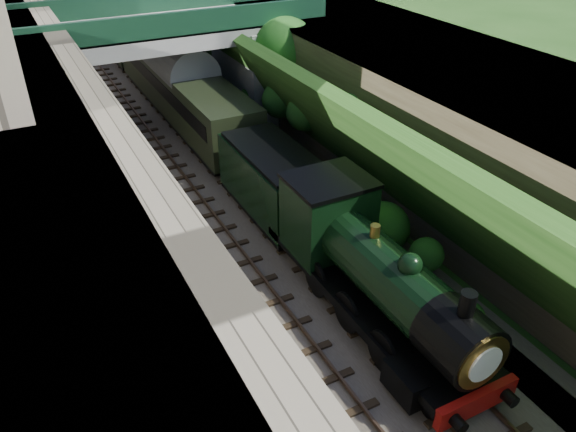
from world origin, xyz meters
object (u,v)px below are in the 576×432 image
object	(u,v)px
road_bridge	(180,60)
tree	(286,53)
locomotive	(374,274)
tender	(275,185)

from	to	relation	value
road_bridge	tree	world-z (taller)	road_bridge
road_bridge	locomotive	bearing A→B (deg)	-89.22
road_bridge	tender	distance (m)	11.69
tender	road_bridge	bearing A→B (deg)	91.28
tree	road_bridge	bearing A→B (deg)	146.22
locomotive	tender	xyz separation A→B (m)	(-0.00, 7.36, -0.27)
road_bridge	tender	bearing A→B (deg)	-88.72
tree	tender	xyz separation A→B (m)	(-4.71, -8.10, -3.03)
road_bridge	locomotive	size ratio (longest dim) A/B	1.56
locomotive	tender	size ratio (longest dim) A/B	1.70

